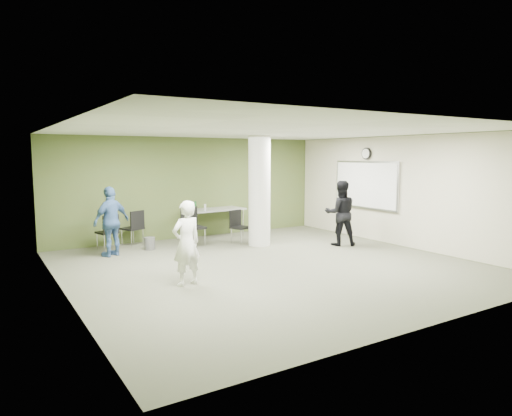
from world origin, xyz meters
TOP-DOWN VIEW (x-y plane):
  - floor at (0.00, 0.00)m, footprint 8.00×8.00m
  - ceiling at (0.00, 0.00)m, footprint 8.00×8.00m
  - wall_back at (0.00, 4.00)m, footprint 8.00×2.80m
  - wall_left at (-4.00, 0.00)m, footprint 0.02×8.00m
  - wall_right_cream at (4.00, 0.00)m, footprint 0.02×8.00m
  - column at (1.00, 2.00)m, footprint 0.56×0.56m
  - whiteboard at (3.92, 1.20)m, footprint 0.05×2.30m
  - wall_clock at (3.92, 1.20)m, footprint 0.06×0.32m
  - folding_table at (0.46, 3.55)m, footprint 1.78×0.89m
  - wastebasket at (-1.61, 2.90)m, footprint 0.27×0.27m
  - chair_back_left at (-2.46, 3.39)m, footprint 0.53×0.53m
  - chair_back_right at (-1.78, 3.57)m, footprint 0.60×0.60m
  - chair_table_left at (-0.53, 2.81)m, footprint 0.55×0.55m
  - chair_table_right at (0.68, 2.52)m, footprint 0.53×0.53m
  - woman_white at (-2.05, -0.44)m, footprint 0.60×0.45m
  - man_black at (2.75, 0.89)m, footprint 1.01×0.94m
  - man_blue at (-2.57, 2.68)m, footprint 1.02×0.74m

SIDE VIEW (x-z plane):
  - floor at x=0.00m, z-range 0.00..0.00m
  - wastebasket at x=-1.61m, z-range 0.00..0.31m
  - chair_table_right at x=0.68m, z-range 0.07..0.94m
  - chair_back_left at x=-2.46m, z-range 0.07..0.95m
  - chair_back_right at x=-1.78m, z-range 0.08..0.99m
  - chair_table_left at x=-0.53m, z-range 0.08..1.08m
  - woman_white at x=-2.05m, z-range 0.00..1.51m
  - folding_table at x=0.46m, z-range 0.23..1.30m
  - man_blue at x=-2.57m, z-range 0.00..1.60m
  - man_black at x=2.75m, z-range 0.00..1.66m
  - wall_back at x=0.00m, z-range 1.39..1.41m
  - wall_left at x=-4.00m, z-range 0.00..2.80m
  - wall_right_cream at x=4.00m, z-range 0.00..2.80m
  - column at x=1.00m, z-range 0.00..2.80m
  - whiteboard at x=3.92m, z-range 0.85..2.15m
  - wall_clock at x=3.92m, z-range 2.19..2.51m
  - ceiling at x=0.00m, z-range 2.80..2.80m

